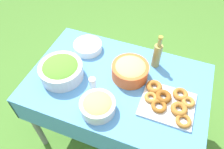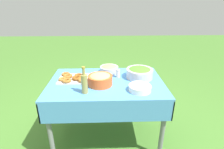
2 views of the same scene
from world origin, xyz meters
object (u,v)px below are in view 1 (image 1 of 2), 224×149
object	(u,v)px
donut_platter	(168,102)
olive_oil_bottle	(157,55)
plate_stack	(88,47)
bread_bowl	(98,105)
pasta_bowl	(130,70)
salad_bowl	(61,70)

from	to	relation	value
donut_platter	olive_oil_bottle	size ratio (longest dim) A/B	1.35
plate_stack	bread_bowl	world-z (taller)	bread_bowl
donut_platter	olive_oil_bottle	world-z (taller)	olive_oil_bottle
pasta_bowl	olive_oil_bottle	world-z (taller)	olive_oil_bottle
salad_bowl	pasta_bowl	xyz separation A→B (m)	(0.46, 0.18, -0.00)
plate_stack	pasta_bowl	bearing A→B (deg)	-20.36
olive_oil_bottle	pasta_bowl	bearing A→B (deg)	-129.69
bread_bowl	olive_oil_bottle	bearing A→B (deg)	64.37
pasta_bowl	olive_oil_bottle	xyz separation A→B (m)	(0.15, 0.18, 0.04)
salad_bowl	donut_platter	size ratio (longest dim) A/B	0.83
donut_platter	bread_bowl	size ratio (longest dim) A/B	1.64
donut_platter	plate_stack	size ratio (longest dim) A/B	1.65
pasta_bowl	plate_stack	distance (m)	0.44
pasta_bowl	donut_platter	distance (m)	0.35
salad_bowl	donut_platter	xyz separation A→B (m)	(0.78, 0.04, -0.05)
pasta_bowl	plate_stack	size ratio (longest dim) A/B	1.15
plate_stack	salad_bowl	bearing A→B (deg)	-99.25
salad_bowl	olive_oil_bottle	bearing A→B (deg)	30.23
pasta_bowl	plate_stack	bearing A→B (deg)	159.64
pasta_bowl	bread_bowl	size ratio (longest dim) A/B	1.15
bread_bowl	donut_platter	bearing A→B (deg)	26.55
salad_bowl	bread_bowl	world-z (taller)	salad_bowl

